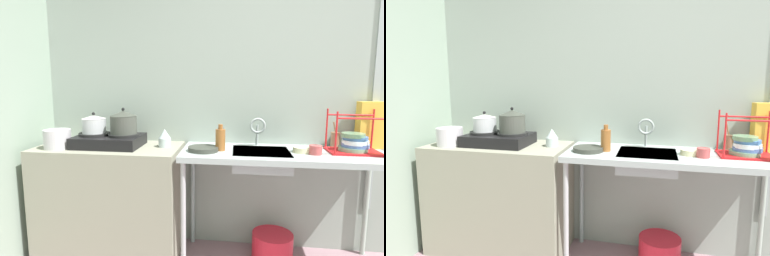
% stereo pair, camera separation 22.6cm
% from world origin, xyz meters
% --- Properties ---
extents(wall_back, '(5.25, 0.10, 2.44)m').
position_xyz_m(wall_back, '(0.00, 1.78, 1.22)').
color(wall_back, '#97A499').
rests_on(wall_back, ground).
extents(counter_concrete, '(1.08, 0.54, 0.86)m').
position_xyz_m(counter_concrete, '(-1.61, 1.46, 0.43)').
color(counter_concrete, gray).
rests_on(counter_concrete, ground).
extents(counter_sink, '(1.43, 0.54, 0.86)m').
position_xyz_m(counter_sink, '(-0.33, 1.46, 0.78)').
color(counter_sink, '#A4AFAE').
rests_on(counter_sink, ground).
extents(stove, '(0.49, 0.36, 0.10)m').
position_xyz_m(stove, '(-1.61, 1.46, 0.90)').
color(stove, black).
rests_on(stove, counter_concrete).
extents(pot_on_left_burner, '(0.18, 0.18, 0.16)m').
position_xyz_m(pot_on_left_burner, '(-1.73, 1.46, 1.02)').
color(pot_on_left_burner, silver).
rests_on(pot_on_left_burner, stove).
extents(pot_on_right_burner, '(0.20, 0.20, 0.20)m').
position_xyz_m(pot_on_right_burner, '(-1.49, 1.46, 1.04)').
color(pot_on_right_burner, '#43463F').
rests_on(pot_on_right_burner, stove).
extents(pot_beside_stove, '(0.19, 0.19, 0.14)m').
position_xyz_m(pot_beside_stove, '(-1.96, 1.33, 0.93)').
color(pot_beside_stove, silver).
rests_on(pot_beside_stove, counter_concrete).
extents(percolator, '(0.09, 0.09, 0.14)m').
position_xyz_m(percolator, '(-1.19, 1.49, 0.92)').
color(percolator, silver).
rests_on(percolator, counter_concrete).
extents(sink_basin, '(0.40, 0.36, 0.12)m').
position_xyz_m(sink_basin, '(-0.48, 1.45, 0.79)').
color(sink_basin, '#A4AFAE').
rests_on(sink_basin, counter_sink).
extents(faucet, '(0.12, 0.07, 0.22)m').
position_xyz_m(faucet, '(-0.50, 1.62, 1.00)').
color(faucet, '#A4AFAE').
rests_on(faucet, counter_sink).
extents(frying_pan, '(0.22, 0.22, 0.03)m').
position_xyz_m(frying_pan, '(-0.89, 1.40, 0.87)').
color(frying_pan, '#373932').
rests_on(frying_pan, counter_sink).
extents(dish_rack, '(0.34, 0.24, 0.30)m').
position_xyz_m(dish_rack, '(0.16, 1.50, 0.92)').
color(dish_rack, red).
rests_on(dish_rack, counter_sink).
extents(cup_by_rack, '(0.08, 0.08, 0.06)m').
position_xyz_m(cup_by_rack, '(-0.12, 1.40, 0.89)').
color(cup_by_rack, '#B84949').
rests_on(cup_by_rack, counter_sink).
extents(small_bowl_on_drainboard, '(0.13, 0.13, 0.04)m').
position_xyz_m(small_bowl_on_drainboard, '(-0.20, 1.45, 0.87)').
color(small_bowl_on_drainboard, beige).
rests_on(small_bowl_on_drainboard, counter_sink).
extents(bottle_by_sink, '(0.07, 0.07, 0.19)m').
position_xyz_m(bottle_by_sink, '(-0.77, 1.44, 0.94)').
color(bottle_by_sink, '#955828').
rests_on(bottle_by_sink, counter_sink).
extents(cereal_box, '(0.19, 0.10, 0.34)m').
position_xyz_m(cereal_box, '(0.32, 1.67, 1.03)').
color(cereal_box, gold).
rests_on(cereal_box, counter_sink).
extents(utensil_jar, '(0.06, 0.06, 0.19)m').
position_xyz_m(utensil_jar, '(0.08, 1.68, 0.91)').
color(utensil_jar, '#907051').
rests_on(utensil_jar, counter_sink).
extents(bucket_on_floor, '(0.30, 0.30, 0.21)m').
position_xyz_m(bucket_on_floor, '(-0.37, 1.51, 0.10)').
color(bucket_on_floor, red).
rests_on(bucket_on_floor, ground).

